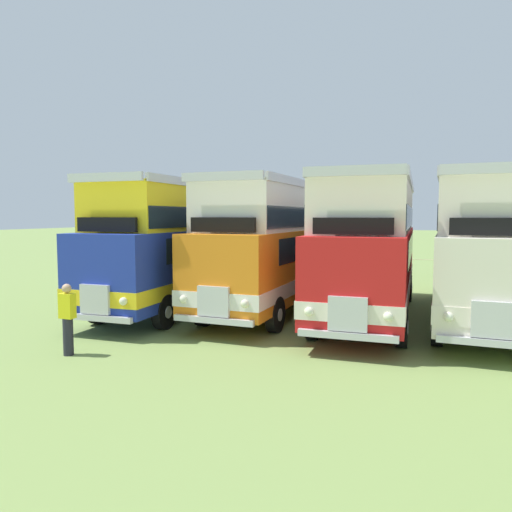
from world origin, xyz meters
The scene contains 5 objects.
bus_first_in_row centered at (-13.36, -0.09, 2.36)m, with size 2.77×11.53×4.52m.
bus_second_in_row centered at (-10.02, 0.35, 2.36)m, with size 2.78×10.77×4.52m.
bus_third_in_row centered at (-6.68, -0.19, 2.36)m, with size 2.80×10.54×4.52m.
bus_fourth_in_row centered at (-3.34, 0.46, 2.36)m, with size 2.83×10.96×4.52m.
marshal_person centered at (-12.92, -7.34, 0.89)m, with size 0.36×0.24×1.73m.
Camera 1 is at (-4.77, -16.46, 3.35)m, focal length 33.89 mm.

